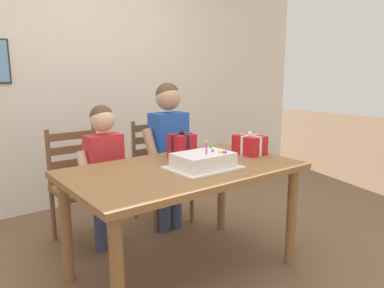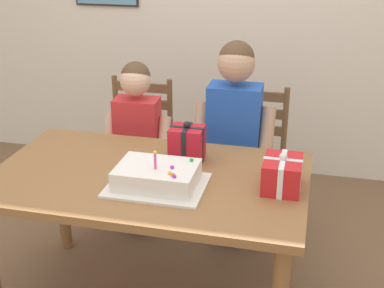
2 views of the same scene
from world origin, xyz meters
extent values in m
plane|color=brown|center=(0.00, 0.00, 0.00)|extent=(20.00, 20.00, 0.00)
cube|color=silver|center=(0.00, 1.81, 1.30)|extent=(6.40, 0.08, 2.60)
cube|color=olive|center=(0.00, 0.00, 0.73)|extent=(1.51, 0.90, 0.04)
cylinder|color=olive|center=(-0.67, -0.37, 0.35)|extent=(0.07, 0.07, 0.71)
cylinder|color=olive|center=(0.67, -0.37, 0.35)|extent=(0.07, 0.07, 0.71)
cylinder|color=olive|center=(-0.67, 0.37, 0.35)|extent=(0.07, 0.07, 0.71)
cylinder|color=olive|center=(0.67, 0.37, 0.35)|extent=(0.07, 0.07, 0.71)
cube|color=white|center=(0.08, -0.10, 0.75)|extent=(0.44, 0.34, 0.01)
cube|color=white|center=(0.08, -0.10, 0.80)|extent=(0.36, 0.26, 0.09)
cylinder|color=#E04C9E|center=(0.08, -0.13, 0.88)|extent=(0.01, 0.01, 0.07)
sphere|color=yellow|center=(0.08, -0.13, 0.93)|extent=(0.02, 0.02, 0.02)
sphere|color=orange|center=(0.17, -0.18, 0.85)|extent=(0.02, 0.02, 0.02)
sphere|color=green|center=(0.22, -0.02, 0.85)|extent=(0.02, 0.02, 0.02)
sphere|color=yellow|center=(0.16, -0.17, 0.85)|extent=(0.02, 0.02, 0.02)
sphere|color=purple|center=(0.19, -0.20, 0.85)|extent=(0.02, 0.02, 0.02)
sphere|color=purple|center=(0.15, -0.11, 0.85)|extent=(0.02, 0.02, 0.02)
cube|color=red|center=(0.14, 0.21, 0.83)|extent=(0.16, 0.14, 0.17)
cube|color=black|center=(0.14, 0.21, 0.83)|extent=(0.17, 0.02, 0.18)
cube|color=black|center=(0.14, 0.21, 0.83)|extent=(0.02, 0.15, 0.18)
sphere|color=black|center=(0.14, 0.21, 0.94)|extent=(0.04, 0.04, 0.04)
cube|color=red|center=(0.63, 0.01, 0.82)|extent=(0.17, 0.22, 0.14)
cube|color=white|center=(0.63, 0.01, 0.82)|extent=(0.17, 0.02, 0.15)
cube|color=white|center=(0.63, 0.01, 0.82)|extent=(0.02, 0.22, 0.15)
sphere|color=white|center=(0.63, 0.01, 0.90)|extent=(0.04, 0.04, 0.04)
cube|color=brown|center=(-0.37, 0.84, 0.45)|extent=(0.42, 0.42, 0.04)
cylinder|color=brown|center=(-0.18, 0.65, 0.21)|extent=(0.04, 0.04, 0.43)
cylinder|color=brown|center=(-0.56, 0.65, 0.21)|extent=(0.04, 0.04, 0.43)
cylinder|color=brown|center=(-0.18, 1.03, 0.21)|extent=(0.04, 0.04, 0.43)
cylinder|color=brown|center=(-0.56, 1.03, 0.21)|extent=(0.04, 0.04, 0.43)
cylinder|color=brown|center=(-0.18, 1.03, 0.70)|extent=(0.04, 0.04, 0.45)
cylinder|color=brown|center=(-0.56, 1.03, 0.70)|extent=(0.04, 0.04, 0.45)
cube|color=brown|center=(-0.37, 1.03, 0.63)|extent=(0.36, 0.02, 0.06)
cube|color=brown|center=(-0.37, 1.03, 0.74)|extent=(0.36, 0.02, 0.06)
cube|color=brown|center=(-0.37, 1.03, 0.85)|extent=(0.36, 0.02, 0.06)
cube|color=brown|center=(0.37, 0.84, 0.45)|extent=(0.44, 0.44, 0.04)
cylinder|color=brown|center=(0.56, 0.64, 0.21)|extent=(0.04, 0.04, 0.43)
cylinder|color=brown|center=(0.18, 0.65, 0.21)|extent=(0.04, 0.04, 0.43)
cylinder|color=brown|center=(0.57, 1.02, 0.21)|extent=(0.04, 0.04, 0.43)
cylinder|color=brown|center=(0.19, 1.03, 0.21)|extent=(0.04, 0.04, 0.43)
cylinder|color=brown|center=(0.57, 1.02, 0.70)|extent=(0.04, 0.04, 0.45)
cylinder|color=brown|center=(0.19, 1.03, 0.70)|extent=(0.04, 0.04, 0.45)
cube|color=brown|center=(0.38, 1.03, 0.63)|extent=(0.36, 0.04, 0.06)
cube|color=brown|center=(0.38, 1.03, 0.74)|extent=(0.36, 0.04, 0.06)
cube|color=brown|center=(0.38, 1.03, 0.85)|extent=(0.36, 0.04, 0.06)
cylinder|color=#38426B|center=(0.38, 0.63, 0.24)|extent=(0.10, 0.10, 0.48)
cylinder|color=#38426B|center=(0.24, 0.63, 0.24)|extent=(0.10, 0.10, 0.48)
cube|color=blue|center=(0.31, 0.63, 0.75)|extent=(0.30, 0.19, 0.55)
cylinder|color=tan|center=(0.50, 0.60, 0.74)|extent=(0.08, 0.23, 0.36)
cylinder|color=tan|center=(0.12, 0.59, 0.74)|extent=(0.08, 0.23, 0.36)
sphere|color=tan|center=(0.31, 0.63, 1.15)|extent=(0.21, 0.21, 0.21)
sphere|color=brown|center=(0.31, 0.64, 1.18)|extent=(0.20, 0.20, 0.20)
cylinder|color=#38426B|center=(-0.22, 0.64, 0.21)|extent=(0.09, 0.09, 0.42)
cylinder|color=#38426B|center=(-0.33, 0.63, 0.21)|extent=(0.09, 0.09, 0.42)
cube|color=red|center=(-0.27, 0.63, 0.66)|extent=(0.27, 0.17, 0.48)
cylinder|color=#E0B293|center=(-0.11, 0.61, 0.65)|extent=(0.08, 0.20, 0.32)
cylinder|color=#E0B293|center=(-0.44, 0.59, 0.65)|extent=(0.08, 0.20, 0.32)
sphere|color=#E0B293|center=(-0.27, 0.63, 1.01)|extent=(0.18, 0.18, 0.18)
sphere|color=brown|center=(-0.27, 0.64, 1.04)|extent=(0.17, 0.17, 0.17)
camera|label=1|loc=(-1.37, -1.86, 1.35)|focal=34.05mm
camera|label=2|loc=(0.74, -2.15, 1.86)|focal=49.47mm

